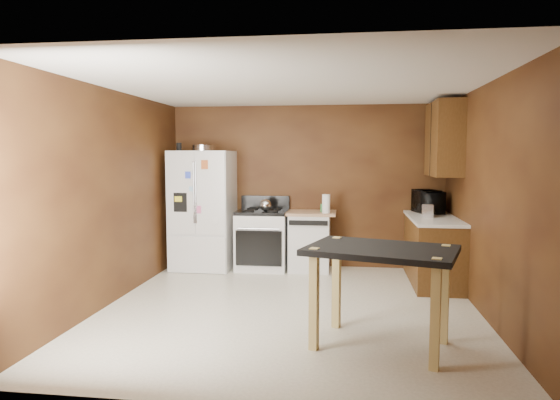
% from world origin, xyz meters
% --- Properties ---
extents(floor, '(4.50, 4.50, 0.00)m').
position_xyz_m(floor, '(0.00, 0.00, 0.00)').
color(floor, white).
rests_on(floor, ground).
extents(ceiling, '(4.50, 4.50, 0.00)m').
position_xyz_m(ceiling, '(0.00, 0.00, 2.50)').
color(ceiling, white).
rests_on(ceiling, ground).
extents(wall_back, '(4.20, 0.00, 4.20)m').
position_xyz_m(wall_back, '(0.00, 2.25, 1.25)').
color(wall_back, '#593617').
rests_on(wall_back, ground).
extents(wall_front, '(4.20, 0.00, 4.20)m').
position_xyz_m(wall_front, '(0.00, -2.25, 1.25)').
color(wall_front, '#593617').
rests_on(wall_front, ground).
extents(wall_left, '(0.00, 4.50, 4.50)m').
position_xyz_m(wall_left, '(-2.10, 0.00, 1.25)').
color(wall_left, '#593617').
rests_on(wall_left, ground).
extents(wall_right, '(0.00, 4.50, 4.50)m').
position_xyz_m(wall_right, '(2.10, 0.00, 1.25)').
color(wall_right, '#593617').
rests_on(wall_right, ground).
extents(roasting_pan, '(0.36, 0.36, 0.09)m').
position_xyz_m(roasting_pan, '(-1.55, 1.92, 1.84)').
color(roasting_pan, silver).
rests_on(roasting_pan, refrigerator).
extents(pen_cup, '(0.08, 0.08, 0.12)m').
position_xyz_m(pen_cup, '(-1.88, 1.77, 1.86)').
color(pen_cup, black).
rests_on(pen_cup, refrigerator).
extents(kettle, '(0.18, 0.18, 0.18)m').
position_xyz_m(kettle, '(-0.58, 1.84, 0.99)').
color(kettle, silver).
rests_on(kettle, gas_range).
extents(paper_towel, '(0.12, 0.12, 0.27)m').
position_xyz_m(paper_towel, '(0.33, 1.80, 1.03)').
color(paper_towel, white).
rests_on(paper_towel, dishwasher).
extents(green_canister, '(0.13, 0.13, 0.11)m').
position_xyz_m(green_canister, '(0.29, 1.98, 0.95)').
color(green_canister, green).
rests_on(green_canister, dishwasher).
extents(toaster, '(0.21, 0.28, 0.18)m').
position_xyz_m(toaster, '(1.74, 1.47, 0.99)').
color(toaster, silver).
rests_on(toaster, right_cabinets).
extents(microwave, '(0.50, 0.62, 0.30)m').
position_xyz_m(microwave, '(1.79, 1.93, 1.05)').
color(microwave, black).
rests_on(microwave, right_cabinets).
extents(refrigerator, '(0.90, 0.80, 1.80)m').
position_xyz_m(refrigerator, '(-1.55, 1.86, 0.90)').
color(refrigerator, white).
rests_on(refrigerator, ground).
extents(gas_range, '(0.76, 0.68, 1.10)m').
position_xyz_m(gas_range, '(-0.64, 1.92, 0.46)').
color(gas_range, white).
rests_on(gas_range, ground).
extents(dishwasher, '(0.78, 0.63, 0.89)m').
position_xyz_m(dishwasher, '(0.08, 1.95, 0.45)').
color(dishwasher, white).
rests_on(dishwasher, ground).
extents(right_cabinets, '(0.63, 1.58, 2.45)m').
position_xyz_m(right_cabinets, '(1.84, 1.48, 0.91)').
color(right_cabinets, '#593518').
rests_on(right_cabinets, ground).
extents(island, '(1.48, 1.19, 0.92)m').
position_xyz_m(island, '(0.94, -0.99, 0.78)').
color(island, black).
rests_on(island, ground).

